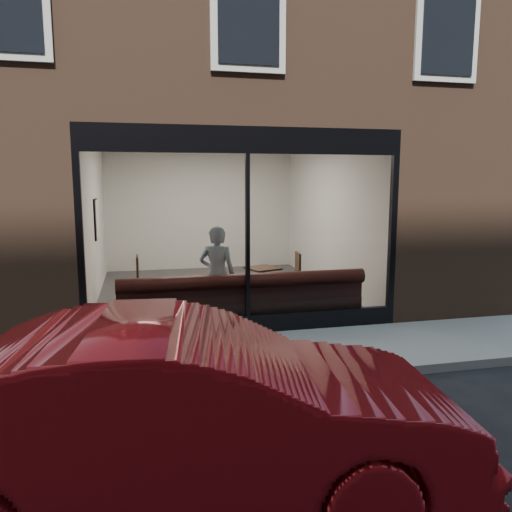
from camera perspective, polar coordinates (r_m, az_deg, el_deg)
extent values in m
plane|color=black|center=(6.14, 3.24, -14.44)|extent=(120.00, 120.00, 0.00)
cube|color=gray|center=(7.03, 0.90, -11.29)|extent=(40.00, 2.00, 0.01)
cube|color=gray|center=(6.07, 3.38, -14.10)|extent=(40.00, 0.10, 0.12)
cube|color=brown|center=(13.60, -22.27, 4.67)|extent=(2.50, 12.00, 3.20)
cube|color=brown|center=(14.46, 8.65, 5.43)|extent=(2.50, 12.00, 3.20)
cube|color=brown|center=(16.51, -7.59, 5.85)|extent=(5.00, 6.00, 3.20)
plane|color=#2D2D30|center=(10.80, -4.27, -4.08)|extent=(6.00, 6.00, 0.00)
plane|color=white|center=(10.56, -4.48, 12.93)|extent=(6.00, 6.00, 0.00)
plane|color=silver|center=(13.52, -6.33, 5.24)|extent=(5.00, 0.00, 5.00)
plane|color=silver|center=(10.48, -17.98, 3.86)|extent=(0.00, 6.00, 6.00)
plane|color=silver|center=(11.22, 8.34, 4.49)|extent=(0.00, 6.00, 6.00)
cube|color=black|center=(7.96, -0.95, -7.79)|extent=(5.00, 0.10, 0.30)
cube|color=black|center=(7.65, -1.01, 13.13)|extent=(5.00, 0.10, 0.40)
cube|color=black|center=(7.68, -0.98, 2.28)|extent=(0.06, 0.10, 2.50)
plane|color=white|center=(7.65, -0.93, 2.25)|extent=(4.80, 0.00, 4.80)
cube|color=#331312|center=(8.32, -1.54, -6.53)|extent=(4.00, 0.55, 0.45)
imported|color=#AACEE3|center=(8.35, -4.45, -2.21)|extent=(0.71, 0.59, 1.66)
cube|color=black|center=(8.63, -6.44, -2.50)|extent=(0.66, 0.66, 0.03)
cube|color=black|center=(9.48, 0.78, -1.43)|extent=(0.70, 0.70, 0.04)
cube|color=black|center=(10.06, -14.38, -4.02)|extent=(0.46, 0.46, 0.04)
cube|color=black|center=(10.23, 3.73, -3.55)|extent=(0.51, 0.51, 0.04)
cube|color=white|center=(10.62, -17.71, 4.03)|extent=(0.02, 0.57, 0.77)
imported|color=#9F1117|center=(3.91, -7.98, -17.34)|extent=(4.39, 1.96, 1.40)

